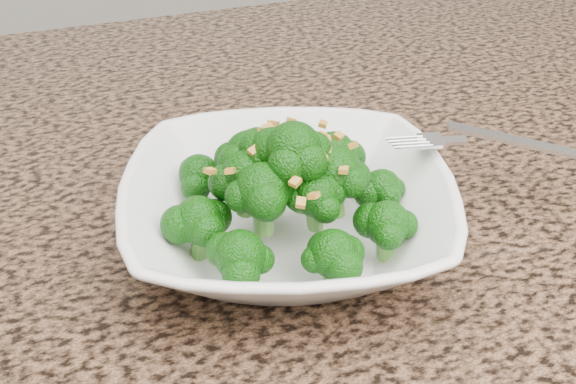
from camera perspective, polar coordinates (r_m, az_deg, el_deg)
name	(u,v)px	position (r m, az deg, el deg)	size (l,w,h in m)	color
granite_counter	(285,221)	(0.63, -0.21, -2.29)	(1.64, 1.04, 0.03)	brown
bowl	(288,213)	(0.55, 0.00, -1.67)	(0.25, 0.25, 0.06)	white
broccoli_pile	(288,138)	(0.52, 0.00, 4.31)	(0.22, 0.22, 0.07)	#105309
garlic_topping	(288,90)	(0.50, 0.00, 8.09)	(0.13, 0.13, 0.01)	gold
fork	(456,140)	(0.59, 13.16, 4.02)	(0.19, 0.03, 0.01)	silver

